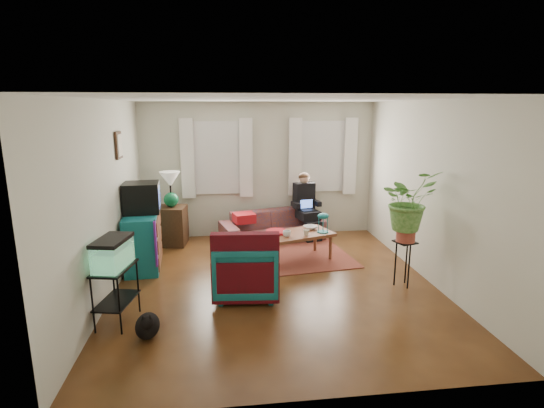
{
  "coord_description": "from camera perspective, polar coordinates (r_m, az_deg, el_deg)",
  "views": [
    {
      "loc": [
        -0.75,
        -5.66,
        2.5
      ],
      "look_at": [
        0.0,
        0.4,
        1.1
      ],
      "focal_mm": 28.0,
      "sensor_mm": 36.0,
      "label": 1
    }
  ],
  "objects": [
    {
      "name": "floor",
      "position": [
        6.23,
        0.46,
        -10.73
      ],
      "size": [
        4.5,
        5.0,
        0.01
      ],
      "primitive_type": "cube",
      "color": "#4F2B14",
      "rests_on": "ground"
    },
    {
      "name": "ceiling",
      "position": [
        5.71,
        0.51,
        13.91
      ],
      "size": [
        4.5,
        5.0,
        0.01
      ],
      "primitive_type": "cube",
      "color": "white",
      "rests_on": "wall_back"
    },
    {
      "name": "wall_back",
      "position": [
        8.28,
        -1.8,
        4.58
      ],
      "size": [
        4.5,
        0.01,
        2.6
      ],
      "primitive_type": "cube",
      "color": "silver",
      "rests_on": "floor"
    },
    {
      "name": "wall_front",
      "position": [
        3.46,
        5.98,
        -7.45
      ],
      "size": [
        4.5,
        0.01,
        2.6
      ],
      "primitive_type": "cube",
      "color": "silver",
      "rests_on": "floor"
    },
    {
      "name": "wall_left",
      "position": [
        5.98,
        -21.43,
        0.42
      ],
      "size": [
        0.01,
        5.0,
        2.6
      ],
      "primitive_type": "cube",
      "color": "silver",
      "rests_on": "floor"
    },
    {
      "name": "wall_right",
      "position": [
        6.52,
        20.5,
        1.48
      ],
      "size": [
        0.01,
        5.0,
        2.6
      ],
      "primitive_type": "cube",
      "color": "silver",
      "rests_on": "floor"
    },
    {
      "name": "window_left",
      "position": [
        8.19,
        -7.41,
        6.15
      ],
      "size": [
        1.08,
        0.04,
        1.38
      ],
      "primitive_type": "cube",
      "color": "white",
      "rests_on": "wall_back"
    },
    {
      "name": "window_right",
      "position": [
        8.44,
        6.74,
        6.36
      ],
      "size": [
        1.08,
        0.04,
        1.38
      ],
      "primitive_type": "cube",
      "color": "white",
      "rests_on": "wall_back"
    },
    {
      "name": "curtains_left",
      "position": [
        8.12,
        -7.41,
        6.09
      ],
      "size": [
        1.36,
        0.06,
        1.5
      ],
      "primitive_type": "cube",
      "color": "white",
      "rests_on": "wall_back"
    },
    {
      "name": "curtains_right",
      "position": [
        8.36,
        6.87,
        6.3
      ],
      "size": [
        1.36,
        0.06,
        1.5
      ],
      "primitive_type": "cube",
      "color": "white",
      "rests_on": "wall_back"
    },
    {
      "name": "picture_frame",
      "position": [
        6.69,
        -19.85,
        7.44
      ],
      "size": [
        0.04,
        0.32,
        0.4
      ],
      "primitive_type": "cube",
      "color": "#3D2616",
      "rests_on": "wall_left"
    },
    {
      "name": "area_rug",
      "position": [
        7.3,
        2.39,
        -7.05
      ],
      "size": [
        2.19,
        1.85,
        0.01
      ],
      "primitive_type": "cube",
      "rotation": [
        0.0,
        0.0,
        0.13
      ],
      "color": "brown",
      "rests_on": "floor"
    },
    {
      "name": "sofa",
      "position": [
        8.05,
        0.04,
        -2.36
      ],
      "size": [
        2.06,
        1.2,
        0.76
      ],
      "primitive_type": "imported",
      "rotation": [
        0.0,
        0.0,
        0.24
      ],
      "color": "brown",
      "rests_on": "floor"
    },
    {
      "name": "seated_person",
      "position": [
        8.27,
        4.56,
        -0.58
      ],
      "size": [
        0.61,
        0.69,
        1.15
      ],
      "primitive_type": null,
      "rotation": [
        0.0,
        0.0,
        0.24
      ],
      "color": "black",
      "rests_on": "sofa"
    },
    {
      "name": "side_table",
      "position": [
        8.05,
        -13.23,
        -2.85
      ],
      "size": [
        0.56,
        0.56,
        0.72
      ],
      "primitive_type": "cube",
      "rotation": [
        0.0,
        0.0,
        -0.14
      ],
      "color": "#422C18",
      "rests_on": "floor"
    },
    {
      "name": "table_lamp",
      "position": [
        7.9,
        -13.48,
        1.82
      ],
      "size": [
        0.42,
        0.42,
        0.66
      ],
      "primitive_type": null,
      "rotation": [
        0.0,
        0.0,
        -0.14
      ],
      "color": "white",
      "rests_on": "side_table"
    },
    {
      "name": "dresser",
      "position": [
        6.99,
        -17.0,
        -4.79
      ],
      "size": [
        0.56,
        1.02,
        0.89
      ],
      "primitive_type": "cube",
      "rotation": [
        0.0,
        0.0,
        0.08
      ],
      "color": "#115E67",
      "rests_on": "floor"
    },
    {
      "name": "crt_tv",
      "position": [
        6.91,
        -17.14,
        0.83
      ],
      "size": [
        0.58,
        0.53,
        0.47
      ],
      "primitive_type": "cube",
      "rotation": [
        0.0,
        0.0,
        0.08
      ],
      "color": "black",
      "rests_on": "dresser"
    },
    {
      "name": "aquarium_stand",
      "position": [
        5.41,
        -20.18,
        -11.41
      ],
      "size": [
        0.46,
        0.67,
        0.69
      ],
      "primitive_type": "cube",
      "rotation": [
        0.0,
        0.0,
        -0.2
      ],
      "color": "black",
      "rests_on": "floor"
    },
    {
      "name": "aquarium",
      "position": [
        5.22,
        -20.63,
        -6.14
      ],
      "size": [
        0.41,
        0.61,
        0.36
      ],
      "primitive_type": "cube",
      "rotation": [
        0.0,
        0.0,
        -0.2
      ],
      "color": "#7FD899",
      "rests_on": "aquarium_stand"
    },
    {
      "name": "black_cat",
      "position": [
        5.05,
        -16.41,
        -15.13
      ],
      "size": [
        0.32,
        0.44,
        0.34
      ],
      "primitive_type": "ellipsoid",
      "rotation": [
        0.0,
        0.0,
        0.16
      ],
      "color": "black",
      "rests_on": "floor"
    },
    {
      "name": "armchair",
      "position": [
        5.78,
        -3.52,
        -8.11
      ],
      "size": [
        0.9,
        0.85,
        0.86
      ],
      "primitive_type": "imported",
      "rotation": [
        0.0,
        0.0,
        3.06
      ],
      "color": "#116268",
      "rests_on": "floor"
    },
    {
      "name": "serape_throw",
      "position": [
        5.41,
        -3.62,
        -7.6
      ],
      "size": [
        0.88,
        0.27,
        0.71
      ],
      "primitive_type": "cube",
      "rotation": [
        0.0,
        0.0,
        -0.09
      ],
      "color": "#9E0A0A",
      "rests_on": "armchair"
    },
    {
      "name": "coffee_table",
      "position": [
        7.09,
        3.43,
        -5.72
      ],
      "size": [
        1.28,
        0.97,
        0.47
      ],
      "primitive_type": "cube",
      "rotation": [
        0.0,
        0.0,
        0.34
      ],
      "color": "olive",
      "rests_on": "floor"
    },
    {
      "name": "cup_a",
      "position": [
        6.8,
        2.01,
        -4.0
      ],
      "size": [
        0.16,
        0.16,
        0.1
      ],
      "primitive_type": "imported",
      "rotation": [
        0.0,
        0.0,
        0.34
      ],
      "color": "white",
      "rests_on": "coffee_table"
    },
    {
      "name": "cup_b",
      "position": [
        6.88,
        4.62,
        -3.85
      ],
      "size": [
        0.13,
        0.13,
        0.1
      ],
      "primitive_type": "imported",
      "rotation": [
        0.0,
        0.0,
        0.34
      ],
      "color": "beige",
      "rests_on": "coffee_table"
    },
    {
      "name": "bowl",
      "position": [
        7.25,
        5.19,
        -3.15
      ],
      "size": [
        0.29,
        0.29,
        0.06
      ],
      "primitive_type": "imported",
      "rotation": [
        0.0,
        0.0,
        0.34
      ],
      "color": "white",
      "rests_on": "coffee_table"
    },
    {
      "name": "snack_tray",
      "position": [
        7.0,
        0.62,
        -3.74
      ],
      "size": [
        0.45,
        0.45,
        0.04
      ],
      "primitive_type": "cylinder",
      "rotation": [
        0.0,
        0.0,
        0.34
      ],
      "color": "#B21414",
      "rests_on": "coffee_table"
    },
    {
      "name": "birdcage",
      "position": [
        7.05,
        6.89,
        -2.5
      ],
      "size": [
        0.24,
        0.24,
        0.33
      ],
      "primitive_type": null,
      "rotation": [
        0.0,
        0.0,
        0.34
      ],
      "color": "#115B6B",
      "rests_on": "coffee_table"
    },
    {
      "name": "plant_stand",
      "position": [
        6.35,
        17.26,
        -7.66
      ],
      "size": [
        0.35,
        0.35,
        0.66
      ],
      "primitive_type": "cube",
      "rotation": [
        0.0,
        0.0,
        0.29
      ],
      "color": "black",
      "rests_on": "floor"
    },
    {
      "name": "potted_plant",
      "position": [
        6.12,
        17.75,
        -0.72
      ],
      "size": [
        0.91,
        0.84,
        0.84
      ],
      "primitive_type": "imported",
      "rotation": [
        0.0,
        0.0,
        0.29
      ],
      "color": "#599947",
      "rests_on": "plant_stand"
    }
  ]
}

